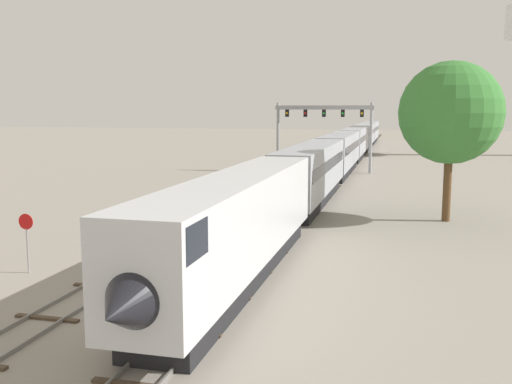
# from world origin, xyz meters

# --- Properties ---
(ground_plane) EXTENTS (400.00, 400.00, 0.00)m
(ground_plane) POSITION_xyz_m (0.00, 0.00, 0.00)
(ground_plane) COLOR gray
(track_main) EXTENTS (2.60, 200.00, 0.16)m
(track_main) POSITION_xyz_m (2.00, 60.00, 0.07)
(track_main) COLOR slate
(track_main) RESTS_ON ground
(track_near) EXTENTS (2.60, 160.00, 0.16)m
(track_near) POSITION_xyz_m (-3.50, 40.00, 0.07)
(track_near) COLOR slate
(track_near) RESTS_ON ground
(passenger_train) EXTENTS (3.04, 134.88, 4.80)m
(passenger_train) POSITION_xyz_m (2.00, 61.27, 2.61)
(passenger_train) COLOR silver
(passenger_train) RESTS_ON ground
(signal_gantry) EXTENTS (12.10, 0.49, 8.54)m
(signal_gantry) POSITION_xyz_m (-0.25, 51.03, 6.26)
(signal_gantry) COLOR #999BA0
(signal_gantry) RESTS_ON ground
(stop_sign) EXTENTS (0.76, 0.08, 2.88)m
(stop_sign) POSITION_xyz_m (-8.00, 3.22, 1.87)
(stop_sign) COLOR gray
(stop_sign) RESTS_ON ground
(trackside_tree_left) EXTENTS (7.01, 7.01, 11.02)m
(trackside_tree_left) POSITION_xyz_m (12.27, 21.61, 7.49)
(trackside_tree_left) COLOR brown
(trackside_tree_left) RESTS_ON ground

